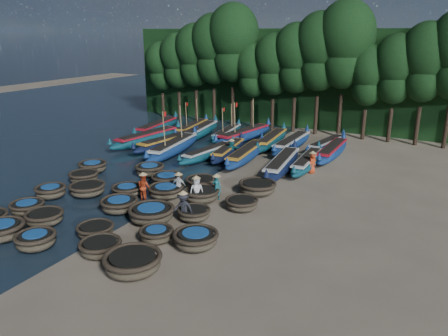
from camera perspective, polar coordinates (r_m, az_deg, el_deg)
The scene contains 63 objects.
ground at distance 27.75m, azimuth -5.43°, elevation -3.23°, with size 120.00×120.00×0.00m, color gray.
foliage_wall at distance 47.52m, azimuth 10.60°, elevation 11.44°, with size 40.00×3.00×10.00m, color black.
coracle_1 at distance 24.09m, azimuth -27.01°, elevation -7.24°, with size 2.25×2.25×0.84m.
coracle_2 at distance 22.46m, azimuth -23.39°, elevation -8.61°, with size 2.33×2.33×0.78m.
coracle_3 at distance 20.91m, azimuth -15.84°, elevation -9.89°, with size 1.96×1.96×0.70m.
coracle_4 at distance 19.16m, azimuth -11.84°, elevation -11.96°, with size 2.62×2.62×0.85m.
coracle_5 at distance 26.76m, azimuth -24.31°, elevation -4.67°, with size 2.03×2.03×0.69m.
coracle_6 at distance 24.93m, azimuth -22.40°, elevation -5.98°, with size 2.43×2.43×0.73m.
coracle_7 at distance 22.74m, azimuth -16.44°, elevation -7.76°, with size 2.27×2.27×0.63m.
coracle_8 at distance 21.57m, azimuth -8.83°, elevation -8.54°, with size 1.82×1.82×0.68m.
coracle_9 at distance 20.80m, azimuth -3.71°, elevation -9.19°, with size 2.20×2.20×0.79m.
coracle_10 at distance 28.66m, azimuth -21.69°, elevation -2.83°, with size 2.21×2.21×0.76m.
coracle_11 at distance 28.31m, azimuth -17.42°, elevation -2.62°, with size 2.27×2.27×0.77m.
coracle_12 at distance 25.34m, azimuth -13.51°, elevation -4.64°, with size 2.38×2.38×0.77m.
coracle_13 at distance 23.71m, azimuth -9.46°, elevation -5.85°, with size 2.85×2.85×0.84m.
coracle_14 at distance 23.72m, azimuth -3.95°, elevation -5.91°, with size 1.93×1.93×0.66m.
coracle_15 at distance 30.75m, azimuth -17.84°, elevation -1.08°, with size 2.27×2.27×0.75m.
coracle_16 at distance 27.70m, azimuth -12.54°, elevation -2.80°, with size 1.94×1.94×0.65m.
coracle_17 at distance 26.99m, azimuth -7.60°, elevation -2.96°, with size 2.71×2.71×0.74m.
coracle_18 at distance 26.20m, azimuth -2.94°, elevation -3.43°, with size 2.65×2.65×0.76m.
coracle_19 at distance 24.98m, azimuth 2.33°, elevation -4.64°, with size 2.27×2.27×0.66m.
coracle_20 at distance 32.74m, azimuth -16.79°, elevation 0.18°, with size 2.26×2.26×0.79m.
coracle_21 at distance 31.09m, azimuth -9.69°, elevation -0.20°, with size 2.09×2.09×0.80m.
coracle_22 at distance 29.16m, azimuth -7.47°, elevation -1.42°, with size 2.16×2.16×0.70m.
coracle_23 at distance 28.40m, azimuth -3.01°, elevation -1.85°, with size 2.49×2.49×0.68m.
coracle_24 at distance 27.36m, azimuth 4.39°, elevation -2.51°, with size 2.94×2.94×0.79m.
long_boat_1 at distance 39.80m, azimuth -10.01°, elevation 3.89°, with size 2.60×8.89×1.58m.
long_boat_2 at distance 38.20m, azimuth -7.33°, elevation 3.39°, with size 2.55×8.35×1.48m.
long_boat_3 at distance 36.17m, azimuth -6.63°, elevation 2.70°, with size 2.82×9.07×3.89m.
long_boat_4 at distance 34.75m, azimuth -2.08°, elevation 1.97°, with size 2.16×7.24×1.28m.
long_boat_5 at distance 35.41m, azimuth 0.57°, elevation 2.31°, with size 2.46×7.46×1.33m.
long_boat_6 at distance 34.22m, azimuth 2.90°, elevation 1.83°, with size 2.23×8.25×1.46m.
long_boat_7 at distance 31.82m, azimuth 7.57°, elevation 0.53°, with size 2.54×8.61×1.53m.
long_boat_8 at distance 32.91m, azimuth 10.81°, elevation 0.82°, with size 1.82×7.65×1.35m.
long_boat_9 at distance 44.17m, azimuth -8.75°, elevation 5.29°, with size 2.74×8.75×1.56m.
long_boat_10 at distance 43.76m, azimuth -4.22°, elevation 5.24°, with size 2.39×7.69×3.30m.
long_boat_11 at distance 42.02m, azimuth -3.13°, elevation 4.82°, with size 2.77×8.54×1.52m.
long_boat_12 at distance 41.47m, azimuth 0.37°, elevation 4.57°, with size 2.28×7.36×3.15m.
long_boat_13 at distance 40.39m, azimuth 2.63°, elevation 4.35°, with size 2.85×8.91×3.82m.
long_boat_14 at distance 38.88m, azimuth 6.24°, elevation 3.67°, with size 2.23×8.28×1.46m.
long_boat_15 at distance 37.96m, azimuth 8.85°, elevation 3.24°, with size 1.52×8.53×1.50m.
long_boat_16 at distance 38.38m, azimuth 13.24°, elevation 3.01°, with size 2.45×7.19×1.28m.
long_boat_17 at distance 36.23m, azimuth 13.95°, elevation 2.19°, with size 1.49×8.06×1.42m.
fisherman_0 at distance 25.63m, azimuth -3.60°, elevation -2.84°, with size 0.96×0.95×1.87m.
fisherman_1 at distance 26.28m, azimuth -0.95°, elevation -2.30°, with size 0.57×0.52×1.73m.
fisherman_2 at distance 26.58m, azimuth -10.43°, elevation -2.35°, with size 0.93×0.79×1.88m.
fisherman_3 at distance 23.20m, azimuth -5.34°, elevation -5.10°, with size 1.18×0.76×1.93m.
fisherman_4 at distance 26.87m, azimuth -5.92°, elevation -2.08°, with size 0.93×0.54×1.70m.
fisherman_5 at distance 34.85m, azimuth 0.98°, elevation 2.56°, with size 1.44×1.10×1.72m.
fisherman_6 at distance 31.79m, azimuth 11.46°, elevation 0.80°, with size 0.59×0.81×1.74m.
tree_0 at distance 51.68m, azimuth -8.18°, elevation 13.10°, with size 3.68×3.68×8.68m.
tree_1 at distance 50.31m, azimuth -6.04°, elevation 13.83°, with size 4.09×4.09×9.65m.
tree_2 at distance 49.01m, azimuth -3.77°, elevation 14.59°, with size 4.51×4.51×10.63m.
tree_3 at distance 47.80m, azimuth -1.36°, elevation 15.36°, with size 4.92×4.92×11.60m.
tree_4 at distance 46.68m, azimuth 1.18°, elevation 16.13°, with size 5.34×5.34×12.58m.
tree_5 at distance 45.82m, azimuth 3.78°, elevation 12.69°, with size 3.68×3.68×8.68m.
tree_6 at distance 44.86m, azimuth 6.54°, elevation 13.38°, with size 4.09×4.09×9.65m.
tree_7 at distance 44.00m, azimuth 9.43°, elevation 14.07°, with size 4.51×4.51×10.63m.
tree_8 at distance 43.26m, azimuth 12.44°, elevation 14.74°, with size 4.92×4.92×11.60m.
tree_9 at distance 42.65m, azimuth 15.57°, elevation 15.40°, with size 5.34×5.34×12.58m.
tree_10 at distance 42.33m, azimuth 18.35°, elevation 11.47°, with size 3.68×3.68×8.68m.
tree_11 at distance 41.92m, azimuth 21.58°, elevation 12.02°, with size 4.09×4.09×9.65m.
tree_12 at distance 41.65m, azimuth 24.88°, elevation 12.55°, with size 4.51×4.51×10.63m.
Camera 1 is at (14.62, -21.47, 9.79)m, focal length 35.00 mm.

